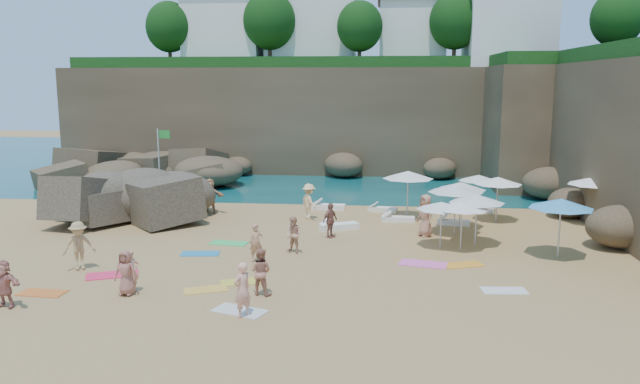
# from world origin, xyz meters

# --- Properties ---
(ground) EXTENTS (120.00, 120.00, 0.00)m
(ground) POSITION_xyz_m (0.00, 0.00, 0.00)
(ground) COLOR tan
(ground) RESTS_ON ground
(seawater) EXTENTS (120.00, 120.00, 0.00)m
(seawater) POSITION_xyz_m (0.00, 30.00, 0.00)
(seawater) COLOR #0C4751
(seawater) RESTS_ON ground
(cliff_back) EXTENTS (44.00, 8.00, 8.00)m
(cliff_back) POSITION_xyz_m (2.00, 25.00, 4.00)
(cliff_back) COLOR brown
(cliff_back) RESTS_ON ground
(cliff_corner) EXTENTS (10.00, 12.00, 8.00)m
(cliff_corner) POSITION_xyz_m (17.00, 20.00, 4.00)
(cliff_corner) COLOR brown
(cliff_corner) RESTS_ON ground
(rock_promontory) EXTENTS (12.00, 7.00, 2.00)m
(rock_promontory) POSITION_xyz_m (-11.00, 16.00, 0.00)
(rock_promontory) COLOR brown
(rock_promontory) RESTS_ON ground
(clifftop_buildings) EXTENTS (28.48, 9.48, 7.00)m
(clifftop_buildings) POSITION_xyz_m (2.96, 25.79, 11.24)
(clifftop_buildings) COLOR white
(clifftop_buildings) RESTS_ON cliff_back
(clifftop_trees) EXTENTS (35.60, 23.82, 4.40)m
(clifftop_trees) POSITION_xyz_m (4.78, 19.52, 11.26)
(clifftop_trees) COLOR #11380F
(clifftop_trees) RESTS_ON ground
(marina_masts) EXTENTS (3.10, 0.10, 6.00)m
(marina_masts) POSITION_xyz_m (-16.50, 30.00, 3.00)
(marina_masts) COLOR white
(marina_masts) RESTS_ON ground
(rock_outcrop) EXTENTS (8.08, 6.93, 2.75)m
(rock_outcrop) POSITION_xyz_m (-8.56, 4.95, 0.00)
(rock_outcrop) COLOR #695E48
(rock_outcrop) RESTS_ON ground
(flag_pole) EXTENTS (0.82, 0.21, 4.22)m
(flag_pole) POSITION_xyz_m (-8.43, 11.15, 2.69)
(flag_pole) COLOR silver
(flag_pole) RESTS_ON ground
(parasol_0) EXTENTS (2.61, 2.61, 2.47)m
(parasol_0) POSITION_xyz_m (6.16, 6.94, 2.27)
(parasol_0) COLOR silver
(parasol_0) RESTS_ON ground
(parasol_1) EXTENTS (2.16, 2.16, 2.04)m
(parasol_1) POSITION_xyz_m (10.01, 8.85, 1.87)
(parasol_1) COLOR silver
(parasol_1) RESTS_ON ground
(parasol_2) EXTENTS (2.40, 2.40, 2.27)m
(parasol_2) POSITION_xyz_m (10.62, 6.62, 2.09)
(parasol_2) COLOR silver
(parasol_2) RESTS_ON ground
(parasol_3) EXTENTS (2.52, 2.52, 2.38)m
(parasol_3) POSITION_xyz_m (15.19, 6.39, 2.19)
(parasol_3) COLOR silver
(parasol_3) RESTS_ON ground
(parasol_4) EXTENTS (2.38, 2.38, 2.25)m
(parasol_4) POSITION_xyz_m (8.87, 1.70, 2.06)
(parasol_4) COLOR silver
(parasol_4) RESTS_ON ground
(parasol_7) EXTENTS (2.52, 2.52, 2.38)m
(parasol_7) POSITION_xyz_m (8.18, 3.53, 2.19)
(parasol_7) COLOR silver
(parasol_7) RESTS_ON ground
(parasol_8) EXTENTS (2.39, 2.39, 2.26)m
(parasol_8) POSITION_xyz_m (8.58, 4.85, 2.08)
(parasol_8) COLOR silver
(parasol_8) RESTS_ON ground
(parasol_9) EXTENTS (2.11, 2.11, 1.99)m
(parasol_9) POSITION_xyz_m (7.34, 1.19, 1.83)
(parasol_9) COLOR silver
(parasol_9) RESTS_ON ground
(parasol_10) EXTENTS (2.55, 2.55, 2.41)m
(parasol_10) POSITION_xyz_m (11.93, 0.15, 2.21)
(parasol_10) COLOR silver
(parasol_10) RESTS_ON ground
(parasol_11) EXTENTS (2.21, 2.21, 2.09)m
(parasol_11) POSITION_xyz_m (8.16, 0.93, 1.91)
(parasol_11) COLOR silver
(parasol_11) RESTS_ON ground
(lounger_0) EXTENTS (1.63, 0.88, 0.24)m
(lounger_0) POSITION_xyz_m (4.90, 8.45, 0.12)
(lounger_0) COLOR white
(lounger_0) RESTS_ON ground
(lounger_1) EXTENTS (1.86, 0.68, 0.29)m
(lounger_1) POSITION_xyz_m (1.91, 8.75, 0.14)
(lounger_1) COLOR white
(lounger_1) RESTS_ON ground
(lounger_2) EXTENTS (1.94, 0.80, 0.29)m
(lounger_2) POSITION_xyz_m (9.86, 8.59, 0.15)
(lounger_2) COLOR white
(lounger_2) RESTS_ON ground
(lounger_3) EXTENTS (1.63, 0.74, 0.24)m
(lounger_3) POSITION_xyz_m (8.38, 5.56, 0.12)
(lounger_3) COLOR white
(lounger_3) RESTS_ON ground
(lounger_4) EXTENTS (1.67, 0.61, 0.26)m
(lounger_4) POSITION_xyz_m (5.67, 6.07, 0.13)
(lounger_4) COLOR white
(lounger_4) RESTS_ON ground
(lounger_5) EXTENTS (1.94, 1.35, 0.29)m
(lounger_5) POSITION_xyz_m (2.83, 4.08, 0.14)
(lounger_5) COLOR white
(lounger_5) RESTS_ON ground
(towel_2) EXTENTS (1.57, 0.85, 0.03)m
(towel_2) POSITION_xyz_m (-6.47, -6.03, 0.01)
(towel_2) COLOR orange
(towel_2) RESTS_ON ground
(towel_4) EXTENTS (1.63, 1.23, 0.03)m
(towel_4) POSITION_xyz_m (-1.10, -5.16, 0.01)
(towel_4) COLOR gold
(towel_4) RESTS_ON ground
(towel_5) EXTENTS (1.83, 1.34, 0.03)m
(towel_5) POSITION_xyz_m (0.49, -7.00, 0.01)
(towel_5) COLOR silver
(towel_5) RESTS_ON ground
(towel_7) EXTENTS (2.03, 1.55, 0.03)m
(towel_7) POSITION_xyz_m (-4.98, -3.90, 0.02)
(towel_7) COLOR #F22A55
(towel_7) RESTS_ON ground
(towel_8) EXTENTS (1.64, 0.96, 0.03)m
(towel_8) POSITION_xyz_m (-2.59, -0.79, 0.01)
(towel_8) COLOR teal
(towel_8) RESTS_ON ground
(towel_9) EXTENTS (1.97, 1.29, 0.03)m
(towel_9) POSITION_xyz_m (6.46, -1.36, 0.02)
(towel_9) COLOR #F961B9
(towel_9) RESTS_ON ground
(towel_10) EXTENTS (1.72, 1.28, 0.03)m
(towel_10) POSITION_xyz_m (8.00, -1.33, 0.01)
(towel_10) COLOR orange
(towel_10) RESTS_ON ground
(towel_11) EXTENTS (1.73, 1.01, 0.03)m
(towel_11) POSITION_xyz_m (-1.81, 0.98, 0.01)
(towel_11) COLOR #38C75D
(towel_11) RESTS_ON ground
(towel_12) EXTENTS (1.66, 1.22, 0.03)m
(towel_12) POSITION_xyz_m (-0.06, -4.19, 0.01)
(towel_12) COLOR gold
(towel_12) RESTS_ON ground
(towel_13) EXTENTS (1.56, 0.87, 0.03)m
(towel_13) POSITION_xyz_m (9.00, -4.26, 0.01)
(towel_13) COLOR silver
(towel_13) RESTS_ON ground
(person_stand_0) EXTENTS (0.59, 0.63, 1.45)m
(person_stand_0) POSITION_xyz_m (-3.49, -5.64, 0.72)
(person_stand_0) COLOR tan
(person_stand_0) RESTS_ON ground
(person_stand_1) EXTENTS (0.90, 0.78, 1.59)m
(person_stand_1) POSITION_xyz_m (0.85, -5.42, 0.80)
(person_stand_1) COLOR tan
(person_stand_1) RESTS_ON ground
(person_stand_2) EXTENTS (1.10, 1.26, 1.86)m
(person_stand_2) POSITION_xyz_m (1.13, 6.11, 0.93)
(person_stand_2) COLOR #FACD8E
(person_stand_2) RESTS_ON ground
(person_stand_3) EXTENTS (0.85, 0.99, 1.59)m
(person_stand_3) POSITION_xyz_m (2.51, 2.48, 0.80)
(person_stand_3) COLOR #915848
(person_stand_3) RESTS_ON ground
(person_stand_4) EXTENTS (0.94, 1.08, 1.94)m
(person_stand_4) POSITION_xyz_m (6.82, 3.16, 0.97)
(person_stand_4) COLOR tan
(person_stand_4) RESTS_ON ground
(person_stand_5) EXTENTS (1.77, 0.63, 1.87)m
(person_stand_5) POSITION_xyz_m (-4.38, 7.22, 0.93)
(person_stand_5) COLOR tan
(person_stand_5) RESTS_ON ground
(person_stand_6) EXTENTS (0.69, 0.74, 1.70)m
(person_stand_6) POSITION_xyz_m (0.69, -7.43, 0.85)
(person_stand_6) COLOR #F3A68A
(person_stand_6) RESTS_ON ground
(person_lie_0) EXTENTS (1.98, 2.16, 0.48)m
(person_lie_0) POSITION_xyz_m (-6.46, -3.37, 0.24)
(person_lie_0) COLOR tan
(person_lie_0) RESTS_ON ground
(person_lie_2) EXTENTS (0.83, 1.54, 0.40)m
(person_lie_2) POSITION_xyz_m (-3.58, -5.92, 0.20)
(person_lie_2) COLOR #A16050
(person_lie_2) RESTS_ON ground
(person_lie_3) EXTENTS (1.64, 1.72, 0.40)m
(person_lie_3) POSITION_xyz_m (-6.89, -7.40, 0.20)
(person_lie_3) COLOR tan
(person_lie_3) RESTS_ON ground
(person_lie_4) EXTENTS (1.13, 1.54, 0.35)m
(person_lie_4) POSITION_xyz_m (-0.07, -1.61, 0.17)
(person_lie_4) COLOR tan
(person_lie_4) RESTS_ON ground
(person_lie_5) EXTENTS (1.36, 1.67, 0.57)m
(person_lie_5) POSITION_xyz_m (1.24, -0.29, 0.28)
(person_lie_5) COLOR tan
(person_lie_5) RESTS_ON ground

